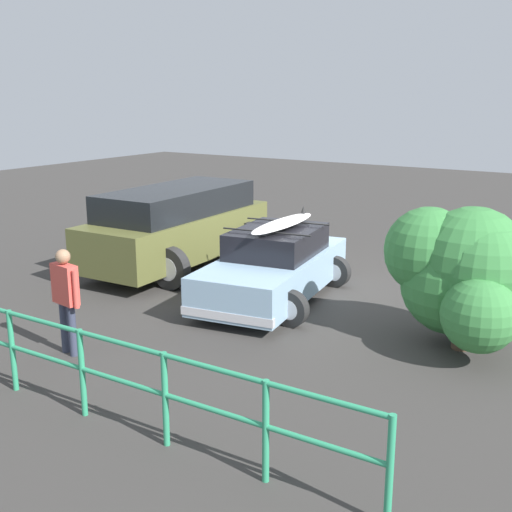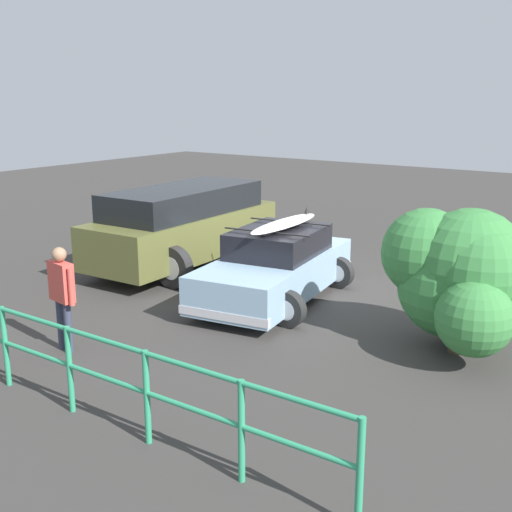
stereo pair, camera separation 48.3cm
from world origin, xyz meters
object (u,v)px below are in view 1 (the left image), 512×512
person_bystander (66,292)px  bush_near_left (465,272)px  suv_car (178,225)px  sedan_car (274,266)px

person_bystander → bush_near_left: 5.84m
suv_car → bush_near_left: bush_near_left is taller
person_bystander → bush_near_left: bearing=-144.0°
sedan_car → person_bystander: sedan_car is taller
sedan_car → suv_car: bearing=-16.0°
suv_car → bush_near_left: 6.62m
suv_car → sedan_car: bearing=164.0°
sedan_car → person_bystander: 4.05m
bush_near_left → suv_car: bearing=-11.1°
sedan_car → person_bystander: size_ratio=2.64×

